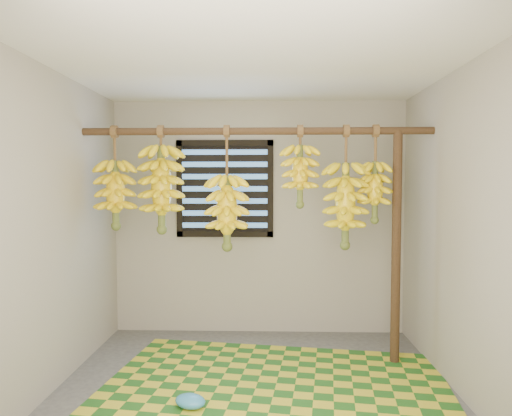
{
  "coord_description": "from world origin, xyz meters",
  "views": [
    {
      "loc": [
        0.11,
        -3.22,
        1.55
      ],
      "look_at": [
        0.0,
        0.55,
        1.35
      ],
      "focal_mm": 32.0,
      "sensor_mm": 36.0,
      "label": 1
    }
  ],
  "objects_px": {
    "plastic_bag": "(190,401)",
    "banana_bunch_e": "(345,205)",
    "support_post": "(396,248)",
    "banana_bunch_c": "(227,212)",
    "banana_bunch_f": "(375,192)",
    "woven_mat": "(273,398)",
    "banana_bunch_d": "(300,176)",
    "banana_bunch_a": "(116,194)",
    "banana_bunch_b": "(161,189)"
  },
  "relations": [
    {
      "from": "plastic_bag",
      "to": "banana_bunch_e",
      "type": "height_order",
      "value": "banana_bunch_e"
    },
    {
      "from": "support_post",
      "to": "banana_bunch_c",
      "type": "relative_size",
      "value": 1.88
    },
    {
      "from": "banana_bunch_e",
      "to": "banana_bunch_f",
      "type": "xyz_separation_m",
      "value": [
        0.25,
        0.0,
        0.12
      ]
    },
    {
      "from": "support_post",
      "to": "banana_bunch_e",
      "type": "bearing_deg",
      "value": 180.0
    },
    {
      "from": "woven_mat",
      "to": "plastic_bag",
      "type": "xyz_separation_m",
      "value": [
        -0.57,
        -0.17,
        0.05
      ]
    },
    {
      "from": "banana_bunch_d",
      "to": "banana_bunch_e",
      "type": "bearing_deg",
      "value": 0.0
    },
    {
      "from": "banana_bunch_c",
      "to": "banana_bunch_f",
      "type": "height_order",
      "value": "same"
    },
    {
      "from": "support_post",
      "to": "banana_bunch_d",
      "type": "relative_size",
      "value": 2.87
    },
    {
      "from": "woven_mat",
      "to": "banana_bunch_f",
      "type": "height_order",
      "value": "banana_bunch_f"
    },
    {
      "from": "banana_bunch_c",
      "to": "banana_bunch_f",
      "type": "xyz_separation_m",
      "value": [
        1.27,
        0.0,
        0.18
      ]
    },
    {
      "from": "banana_bunch_a",
      "to": "banana_bunch_f",
      "type": "distance_m",
      "value": 2.24
    },
    {
      "from": "support_post",
      "to": "banana_bunch_d",
      "type": "bearing_deg",
      "value": 180.0
    },
    {
      "from": "support_post",
      "to": "banana_bunch_a",
      "type": "relative_size",
      "value": 2.26
    },
    {
      "from": "banana_bunch_a",
      "to": "banana_bunch_f",
      "type": "bearing_deg",
      "value": -0.0
    },
    {
      "from": "plastic_bag",
      "to": "banana_bunch_f",
      "type": "xyz_separation_m",
      "value": [
        1.44,
        0.88,
        1.43
      ]
    },
    {
      "from": "banana_bunch_a",
      "to": "plastic_bag",
      "type": "bearing_deg",
      "value": -47.72
    },
    {
      "from": "banana_bunch_d",
      "to": "banana_bunch_c",
      "type": "bearing_deg",
      "value": 180.0
    },
    {
      "from": "banana_bunch_b",
      "to": "banana_bunch_d",
      "type": "distance_m",
      "value": 1.2
    },
    {
      "from": "banana_bunch_d",
      "to": "banana_bunch_e",
      "type": "height_order",
      "value": "same"
    },
    {
      "from": "banana_bunch_d",
      "to": "banana_bunch_f",
      "type": "distance_m",
      "value": 0.65
    },
    {
      "from": "support_post",
      "to": "woven_mat",
      "type": "bearing_deg",
      "value": -146.58
    },
    {
      "from": "banana_bunch_e",
      "to": "plastic_bag",
      "type": "bearing_deg",
      "value": -143.74
    },
    {
      "from": "banana_bunch_f",
      "to": "plastic_bag",
      "type": "bearing_deg",
      "value": -148.76
    },
    {
      "from": "banana_bunch_a",
      "to": "banana_bunch_c",
      "type": "bearing_deg",
      "value": -0.0
    },
    {
      "from": "support_post",
      "to": "banana_bunch_f",
      "type": "height_order",
      "value": "banana_bunch_f"
    },
    {
      "from": "banana_bunch_c",
      "to": "banana_bunch_d",
      "type": "bearing_deg",
      "value": 0.0
    },
    {
      "from": "banana_bunch_b",
      "to": "banana_bunch_f",
      "type": "distance_m",
      "value": 1.84
    },
    {
      "from": "support_post",
      "to": "banana_bunch_a",
      "type": "bearing_deg",
      "value": 180.0
    },
    {
      "from": "banana_bunch_a",
      "to": "banana_bunch_b",
      "type": "height_order",
      "value": "same"
    },
    {
      "from": "plastic_bag",
      "to": "banana_bunch_a",
      "type": "height_order",
      "value": "banana_bunch_a"
    },
    {
      "from": "banana_bunch_b",
      "to": "banana_bunch_e",
      "type": "relative_size",
      "value": 0.87
    },
    {
      "from": "banana_bunch_e",
      "to": "woven_mat",
      "type": "bearing_deg",
      "value": -131.71
    },
    {
      "from": "banana_bunch_f",
      "to": "banana_bunch_d",
      "type": "bearing_deg",
      "value": 180.0
    },
    {
      "from": "plastic_bag",
      "to": "banana_bunch_c",
      "type": "relative_size",
      "value": 0.21
    },
    {
      "from": "support_post",
      "to": "banana_bunch_c",
      "type": "bearing_deg",
      "value": 180.0
    },
    {
      "from": "banana_bunch_b",
      "to": "banana_bunch_f",
      "type": "bearing_deg",
      "value": 0.0
    },
    {
      "from": "banana_bunch_a",
      "to": "banana_bunch_f",
      "type": "relative_size",
      "value": 1.07
    },
    {
      "from": "woven_mat",
      "to": "banana_bunch_a",
      "type": "relative_size",
      "value": 2.95
    },
    {
      "from": "plastic_bag",
      "to": "banana_bunch_d",
      "type": "distance_m",
      "value": 1.96
    },
    {
      "from": "banana_bunch_a",
      "to": "support_post",
      "type": "bearing_deg",
      "value": -0.0
    },
    {
      "from": "plastic_bag",
      "to": "banana_bunch_a",
      "type": "relative_size",
      "value": 0.25
    },
    {
      "from": "support_post",
      "to": "banana_bunch_c",
      "type": "distance_m",
      "value": 1.49
    },
    {
      "from": "banana_bunch_f",
      "to": "banana_bunch_b",
      "type": "bearing_deg",
      "value": 180.0
    },
    {
      "from": "banana_bunch_a",
      "to": "banana_bunch_e",
      "type": "bearing_deg",
      "value": -0.0
    },
    {
      "from": "plastic_bag",
      "to": "banana_bunch_e",
      "type": "xyz_separation_m",
      "value": [
        1.19,
        0.88,
        1.31
      ]
    },
    {
      "from": "woven_mat",
      "to": "banana_bunch_c",
      "type": "bearing_deg",
      "value": 119.26
    },
    {
      "from": "banana_bunch_c",
      "to": "woven_mat",
      "type": "bearing_deg",
      "value": -60.74
    },
    {
      "from": "banana_bunch_a",
      "to": "banana_bunch_e",
      "type": "height_order",
      "value": "same"
    },
    {
      "from": "support_post",
      "to": "banana_bunch_f",
      "type": "xyz_separation_m",
      "value": [
        -0.19,
        0.0,
        0.48
      ]
    },
    {
      "from": "banana_bunch_c",
      "to": "banana_bunch_d",
      "type": "xyz_separation_m",
      "value": [
        0.63,
        0.0,
        0.31
      ]
    }
  ]
}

